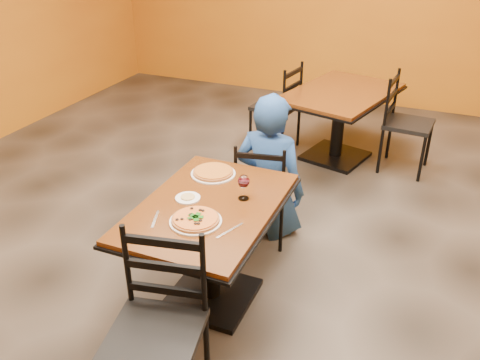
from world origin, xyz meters
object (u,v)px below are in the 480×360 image
at_px(chair_second_left, 275,107).
at_px(plate_main, 196,221).
at_px(chair_main_far, 262,190).
at_px(pizza_far, 213,172).
at_px(table_main, 210,230).
at_px(wine_glass, 244,186).
at_px(table_second, 340,109).
at_px(chair_main_near, 155,336).
at_px(side_plate, 188,198).
at_px(plate_far, 213,174).
at_px(chair_second_right, 409,125).
at_px(diner, 270,164).
at_px(pizza_main, 196,219).

distance_m(chair_second_left, plate_main, 2.81).
distance_m(chair_main_far, plate_main, 1.10).
relative_size(plate_main, pizza_far, 1.11).
xyz_separation_m(table_main, plate_main, (0.02, -0.21, 0.20)).
bearing_deg(plate_main, wine_glass, 66.75).
relative_size(table_second, pizza_far, 5.37).
bearing_deg(chair_main_near, table_main, 86.29).
distance_m(table_second, side_plate, 2.58).
bearing_deg(pizza_far, chair_second_left, 97.61).
height_order(chair_second_left, plate_far, chair_second_left).
bearing_deg(chair_second_left, side_plate, 15.68).
relative_size(table_second, chair_second_left, 1.56).
relative_size(table_second, wine_glass, 8.35).
distance_m(table_main, chair_second_right, 2.72).
relative_size(chair_second_left, chair_second_right, 0.98).
bearing_deg(chair_second_right, chair_second_left, 94.54).
distance_m(diner, pizza_main, 1.22).
distance_m(diner, plate_far, 0.67).
bearing_deg(wine_glass, plate_far, 144.76).
distance_m(pizza_main, pizza_far, 0.61).
relative_size(chair_second_left, plate_far, 3.11).
bearing_deg(plate_main, pizza_main, 0.00).
height_order(chair_second_right, wine_glass, chair_second_right).
bearing_deg(diner, table_second, -93.29).
bearing_deg(plate_far, table_second, 79.29).
bearing_deg(pizza_main, wine_glass, 66.75).
relative_size(table_main, table_second, 0.82).
xyz_separation_m(chair_second_left, plate_far, (0.29, -2.17, 0.27)).
relative_size(table_main, pizza_main, 4.33).
bearing_deg(chair_second_left, chair_second_right, 99.25).
distance_m(pizza_far, side_plate, 0.37).
bearing_deg(pizza_main, chair_main_far, 88.16).
bearing_deg(chair_second_left, plate_far, 16.86).
height_order(table_main, chair_second_right, chair_second_right).
relative_size(chair_second_left, plate_main, 3.11).
relative_size(pizza_main, wine_glass, 1.58).
height_order(table_main, pizza_far, pizza_far).
bearing_deg(plate_far, diner, 71.48).
xyz_separation_m(chair_second_right, pizza_main, (-0.94, -2.76, 0.28)).
distance_m(chair_main_near, plate_main, 0.72).
xyz_separation_m(chair_main_near, wine_glass, (0.05, 1.02, 0.34)).
distance_m(table_main, pizza_far, 0.46).
distance_m(plate_far, wine_glass, 0.40).
bearing_deg(chair_main_near, pizza_far, 90.60).
xyz_separation_m(chair_main_far, plate_main, (-0.03, -1.05, 0.32)).
bearing_deg(plate_far, plate_main, -74.22).
height_order(plate_main, plate_far, same).
xyz_separation_m(diner, pizza_main, (-0.04, -1.20, 0.18)).
bearing_deg(pizza_far, chair_main_far, 66.47).
distance_m(plate_main, side_plate, 0.28).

